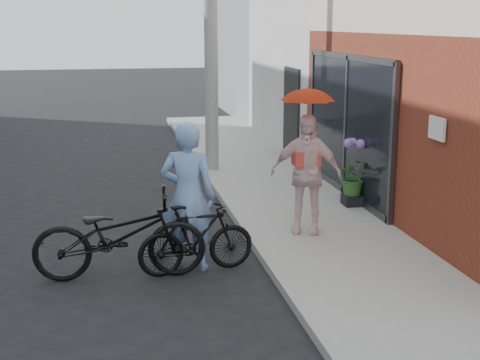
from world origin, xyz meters
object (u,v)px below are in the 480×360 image
object	(u,v)px
bike_left	(119,235)
planter	(353,200)
utility_pole	(211,5)
officer	(188,196)
bike_right	(196,239)
kimono_woman	(306,174)

from	to	relation	value
bike_left	planter	world-z (taller)	bike_left
utility_pole	officer	distance (m)	6.12
bike_right	planter	distance (m)	3.80
officer	planter	distance (m)	3.82
bike_right	utility_pole	bearing A→B (deg)	-19.85
kimono_woman	planter	world-z (taller)	kimono_woman
officer	kimono_woman	bearing A→B (deg)	-135.45
officer	kimono_woman	distance (m)	2.04
planter	kimono_woman	bearing A→B (deg)	-134.57
utility_pole	kimono_woman	distance (m)	5.27
bike_right	kimono_woman	xyz separation A→B (m)	(1.77, 1.05, 0.54)
bike_left	bike_right	distance (m)	0.98
kimono_woman	utility_pole	bearing A→B (deg)	122.66
bike_left	bike_right	size ratio (longest dim) A/B	1.40
utility_pole	planter	size ratio (longest dim) A/B	20.91
officer	planter	xyz separation A→B (m)	(3.09, 2.12, -0.77)
bike_left	planter	xyz separation A→B (m)	(3.99, 2.30, -0.36)
officer	bike_right	xyz separation A→B (m)	(0.07, -0.19, -0.52)
officer	bike_left	distance (m)	1.01
bike_left	planter	distance (m)	4.62
officer	bike_right	size ratio (longest dim) A/B	1.27
bike_right	planter	world-z (taller)	bike_right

